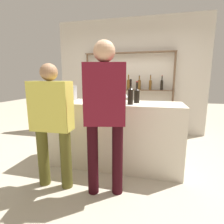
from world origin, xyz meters
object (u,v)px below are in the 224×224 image
object	(u,v)px
wine_glass	(126,96)
ice_bucket	(71,93)
counter_bottle_1	(103,95)
counter_bottle_4	(98,92)
counter_bottle_0	(99,94)
customer_left	(52,119)
counter_bottle_5	(137,95)
counter_bottle_2	(130,95)
customer_center	(105,108)
cork_jar	(119,97)
counter_bottle_3	(92,94)

from	to	relation	value
wine_glass	ice_bucket	xyz separation A→B (m)	(-0.96, 0.11, 0.01)
counter_bottle_1	counter_bottle_4	world-z (taller)	counter_bottle_4
counter_bottle_0	customer_left	distance (m)	0.84
counter_bottle_0	counter_bottle_4	distance (m)	0.21
counter_bottle_0	ice_bucket	world-z (taller)	counter_bottle_0
counter_bottle_4	customer_left	bearing A→B (deg)	-108.02
counter_bottle_5	counter_bottle_4	bearing A→B (deg)	168.50
counter_bottle_4	ice_bucket	world-z (taller)	counter_bottle_4
counter_bottle_2	customer_left	bearing A→B (deg)	-146.46
counter_bottle_0	counter_bottle_1	size ratio (longest dim) A/B	1.07
counter_bottle_1	customer_center	size ratio (longest dim) A/B	0.17
wine_glass	counter_bottle_1	bearing A→B (deg)	-144.08
counter_bottle_2	cork_jar	xyz separation A→B (m)	(-0.21, 0.23, -0.05)
counter_bottle_4	cork_jar	size ratio (longest dim) A/B	2.21
counter_bottle_4	counter_bottle_5	size ratio (longest dim) A/B	1.10
ice_bucket	cork_jar	size ratio (longest dim) A/B	1.47
counter_bottle_4	ice_bucket	distance (m)	0.47
counter_bottle_4	ice_bucket	size ratio (longest dim) A/B	1.50
counter_bottle_5	ice_bucket	distance (m)	1.13
counter_bottle_3	customer_center	distance (m)	0.91
wine_glass	customer_left	xyz separation A→B (m)	(-0.78, -0.77, -0.23)
customer_left	counter_bottle_0	bearing A→B (deg)	-29.92
counter_bottle_5	customer_center	xyz separation A→B (m)	(-0.28, -0.76, -0.09)
counter_bottle_5	customer_left	size ratio (longest dim) A/B	0.21
counter_bottle_1	counter_bottle_5	xyz separation A→B (m)	(0.46, 0.21, 0.00)
counter_bottle_0	counter_bottle_5	world-z (taller)	counter_bottle_0
counter_bottle_0	counter_bottle_4	size ratio (longest dim) A/B	0.94
counter_bottle_1	counter_bottle_4	distance (m)	0.40
ice_bucket	customer_center	distance (m)	1.22
counter_bottle_3	counter_bottle_5	bearing A→B (deg)	-2.87
counter_bottle_3	ice_bucket	distance (m)	0.42
counter_bottle_3	counter_bottle_4	bearing A→B (deg)	58.61
wine_glass	cork_jar	world-z (taller)	cork_jar
counter_bottle_0	cork_jar	world-z (taller)	counter_bottle_0
counter_bottle_0	wine_glass	distance (m)	0.41
counter_bottle_1	ice_bucket	world-z (taller)	counter_bottle_1
ice_bucket	customer_left	distance (m)	0.93
counter_bottle_1	counter_bottle_2	distance (m)	0.39
wine_glass	ice_bucket	size ratio (longest dim) A/B	0.60
counter_bottle_1	counter_bottle_3	bearing A→B (deg)	136.28
ice_bucket	cork_jar	world-z (taller)	ice_bucket
counter_bottle_4	counter_bottle_3	bearing A→B (deg)	-121.39
customer_center	counter_bottle_4	bearing A→B (deg)	9.92
cork_jar	customer_center	world-z (taller)	customer_center
wine_glass	customer_center	bearing A→B (deg)	-98.57
counter_bottle_2	cork_jar	size ratio (longest dim) A/B	2.20
wine_glass	customer_left	size ratio (longest dim) A/B	0.09
wine_glass	cork_jar	distance (m)	0.13
counter_bottle_0	counter_bottle_3	xyz separation A→B (m)	(-0.14, 0.10, -0.01)
counter_bottle_2	customer_left	distance (m)	1.08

